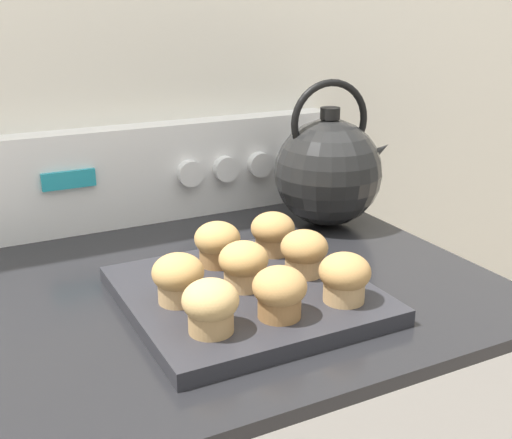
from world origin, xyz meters
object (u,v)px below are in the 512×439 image
Objects in this scene: muffin_pan at (246,295)px; muffin_r1_c0 at (178,278)px; muffin_r0_c2 at (345,277)px; muffin_r1_c2 at (304,252)px; muffin_r2_c2 at (273,232)px; muffin_r0_c0 at (211,306)px; tea_kettle at (329,170)px; muffin_r1_c1 at (244,264)px; muffin_r2_c1 at (217,243)px; muffin_r0_c1 at (280,292)px.

muffin_r1_c0 is (-0.09, 0.00, 0.04)m from muffin_pan.
muffin_r1_c2 is at bearing 90.97° from muffin_r0_c2.
muffin_r1_c2 is at bearing -89.43° from muffin_r2_c2.
muffin_pan is at bearing 135.14° from muffin_r0_c2.
tea_kettle reaches higher than muffin_r0_c0.
muffin_r1_c1 is at bearing 137.06° from muffin_pan.
muffin_r2_c1 is at bearing 90.66° from muffin_pan.
muffin_r1_c0 and muffin_r2_c2 have the same top height.
muffin_r0_c1 is at bearing -116.37° from muffin_r2_c2.
muffin_r1_c2 is (0.19, 0.00, 0.00)m from muffin_r1_c0.
muffin_r0_c1 is 1.00× the size of muffin_r2_c2.
muffin_r0_c0 and muffin_r1_c1 have the same top height.
muffin_r2_c2 is (-0.00, 0.09, 0.00)m from muffin_r1_c2.
muffin_r1_c0 is 0.19m from muffin_r1_c2.
muffin_r2_c2 is at bearing 45.27° from muffin_pan.
tea_kettle is (0.18, 0.13, 0.04)m from muffin_r2_c2.
muffin_r1_c1 is 0.26× the size of tea_kettle.
muffin_r0_c2 is at bearing -44.82° from muffin_r1_c1.
muffin_r0_c0 is 1.00× the size of muffin_r2_c1.
muffin_r1_c2 is (0.09, 0.10, 0.00)m from muffin_r0_c1.
muffin_r0_c2 is at bearing -89.03° from muffin_r1_c2.
muffin_pan is 4.74× the size of muffin_r1_c2.
muffin_r1_c2 is (0.09, 0.00, 0.04)m from muffin_pan.
tea_kettle reaches higher than muffin_r1_c1.
muffin_r0_c0 is 1.00× the size of muffin_r1_c0.
muffin_pan is 0.14m from muffin_r0_c2.
muffin_pan is 4.74× the size of muffin_r1_c0.
muffin_r2_c2 is (-0.00, 0.19, 0.00)m from muffin_r0_c2.
muffin_r0_c0 is 0.26m from muffin_r2_c2.
muffin_r0_c1 is 0.13m from muffin_r1_c0.
muffin_r0_c1 is 1.00× the size of muffin_r0_c2.
muffin_r2_c2 is (0.09, 0.09, 0.00)m from muffin_r1_c1.
muffin_r1_c1 reaches higher than muffin_pan.
muffin_r0_c0 is 0.26× the size of tea_kettle.
muffin_r1_c1 is at bearing -179.69° from muffin_r1_c2.
muffin_r1_c1 is at bearing -90.69° from muffin_r2_c1.
muffin_r0_c1 is at bearing -134.06° from muffin_r1_c2.
muffin_r2_c2 is at bearing 44.01° from muffin_r1_c1.
muffin_r2_c1 is at bearing 63.82° from muffin_r0_c0.
muffin_r2_c1 and muffin_r2_c2 have the same top height.
muffin_r1_c0 is at bearing -136.54° from muffin_r2_c1.
tea_kettle reaches higher than muffin_r1_c2.
muffin_r0_c1 is at bearing -179.80° from muffin_r0_c2.
muffin_r1_c2 is at bearing -43.20° from muffin_r2_c1.
muffin_pan is 0.04m from muffin_r1_c1.
muffin_pan is 0.10m from muffin_r1_c0.
muffin_r1_c1 is at bearing 135.18° from muffin_r0_c2.
muffin_r1_c1 and muffin_r2_c2 have the same top height.
muffin_r0_c1 is at bearing -131.20° from tea_kettle.
muffin_r1_c2 is at bearing 45.94° from muffin_r0_c1.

